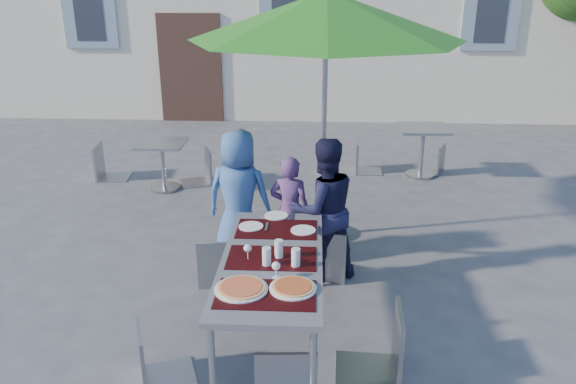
# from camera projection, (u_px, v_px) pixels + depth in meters

# --- Properties ---
(ground) EXTENTS (90.00, 90.00, 0.00)m
(ground) POSITION_uv_depth(u_px,v_px,m) (242.00, 322.00, 4.93)
(ground) COLOR #464648
(ground) RESTS_ON ground
(dining_table) EXTENTS (0.80, 1.85, 0.76)m
(dining_table) POSITION_uv_depth(u_px,v_px,m) (272.00, 264.00, 4.46)
(dining_table) COLOR #444448
(dining_table) RESTS_ON ground
(pizza_near_left) EXTENTS (0.38, 0.38, 0.03)m
(pizza_near_left) POSITION_uv_depth(u_px,v_px,m) (241.00, 288.00, 3.98)
(pizza_near_left) COLOR white
(pizza_near_left) RESTS_ON dining_table
(pizza_near_right) EXTENTS (0.34, 0.34, 0.03)m
(pizza_near_right) POSITION_uv_depth(u_px,v_px,m) (293.00, 287.00, 3.99)
(pizza_near_right) COLOR white
(pizza_near_right) RESTS_ON dining_table
(glassware) EXTENTS (0.45, 0.39, 0.15)m
(glassware) POSITION_uv_depth(u_px,v_px,m) (277.00, 255.00, 4.33)
(glassware) COLOR silver
(glassware) RESTS_ON dining_table
(place_settings) EXTENTS (0.73, 0.53, 0.01)m
(place_settings) POSITION_uv_depth(u_px,v_px,m) (277.00, 224.00, 5.05)
(place_settings) COLOR white
(place_settings) RESTS_ON dining_table
(child_0) EXTENTS (0.77, 0.57, 1.42)m
(child_0) POSITION_uv_depth(u_px,v_px,m) (239.00, 197.00, 5.81)
(child_0) COLOR #385F9B
(child_0) RESTS_ON ground
(child_1) EXTENTS (0.48, 0.37, 1.17)m
(child_1) POSITION_uv_depth(u_px,v_px,m) (290.00, 211.00, 5.78)
(child_1) COLOR #5B3670
(child_1) RESTS_ON ground
(child_2) EXTENTS (0.80, 0.62, 1.44)m
(child_2) POSITION_uv_depth(u_px,v_px,m) (323.00, 209.00, 5.47)
(child_2) COLOR #191937
(child_2) RESTS_ON ground
(chair_0) EXTENTS (0.47, 0.47, 0.93)m
(chair_0) POSITION_uv_depth(u_px,v_px,m) (218.00, 233.00, 5.38)
(chair_0) COLOR #8F969A
(chair_0) RESTS_ON ground
(chair_1) EXTENTS (0.50, 0.51, 0.94)m
(chair_1) POSITION_uv_depth(u_px,v_px,m) (263.00, 223.00, 5.60)
(chair_1) COLOR gray
(chair_1) RESTS_ON ground
(chair_2) EXTENTS (0.54, 0.54, 1.02)m
(chair_2) POSITION_uv_depth(u_px,v_px,m) (326.00, 222.00, 5.48)
(chair_2) COLOR gray
(chair_2) RESTS_ON ground
(chair_3) EXTENTS (0.50, 0.50, 0.87)m
(chair_3) POSITION_uv_depth(u_px,v_px,m) (151.00, 322.00, 4.04)
(chair_3) COLOR gray
(chair_3) RESTS_ON ground
(chair_4) EXTENTS (0.49, 0.49, 1.05)m
(chair_4) POSITION_uv_depth(u_px,v_px,m) (386.00, 303.00, 4.06)
(chair_4) COLOR gray
(chair_4) RESTS_ON ground
(chair_5) EXTENTS (0.45, 0.46, 0.96)m
(chair_5) POSITION_uv_depth(u_px,v_px,m) (286.00, 356.00, 3.59)
(chair_5) COLOR gray
(chair_5) RESTS_ON ground
(patio_umbrella) EXTENTS (2.92, 2.92, 2.72)m
(patio_umbrella) POSITION_uv_depth(u_px,v_px,m) (326.00, 17.00, 5.75)
(patio_umbrella) COLOR #929498
(patio_umbrella) RESTS_ON ground
(cafe_table_0) EXTENTS (0.65, 0.65, 0.70)m
(cafe_table_0) POSITION_uv_depth(u_px,v_px,m) (163.00, 159.00, 7.91)
(cafe_table_0) COLOR #929498
(cafe_table_0) RESTS_ON ground
(bg_chair_l_0) EXTENTS (0.48, 0.47, 0.99)m
(bg_chair_l_0) POSITION_uv_depth(u_px,v_px,m) (103.00, 141.00, 8.31)
(bg_chair_l_0) COLOR #93999E
(bg_chair_l_0) RESTS_ON ground
(bg_chair_r_0) EXTENTS (0.55, 0.55, 0.95)m
(bg_chair_r_0) POSITION_uv_depth(u_px,v_px,m) (200.00, 146.00, 8.14)
(bg_chair_r_0) COLOR #93979E
(bg_chair_r_0) RESTS_ON ground
(cafe_table_1) EXTENTS (0.72, 0.72, 0.77)m
(cafe_table_1) POSITION_uv_depth(u_px,v_px,m) (423.00, 142.00, 8.43)
(cafe_table_1) COLOR #929498
(cafe_table_1) RESTS_ON ground
(bg_chair_l_1) EXTENTS (0.42, 0.41, 0.91)m
(bg_chair_l_1) POSITION_uv_depth(u_px,v_px,m) (364.00, 139.00, 8.62)
(bg_chair_l_1) COLOR gray
(bg_chair_l_1) RESTS_ON ground
(bg_chair_r_1) EXTENTS (0.50, 0.49, 0.84)m
(bg_chair_r_1) POSITION_uv_depth(u_px,v_px,m) (437.00, 143.00, 8.59)
(bg_chair_r_1) COLOR gray
(bg_chair_r_1) RESTS_ON ground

